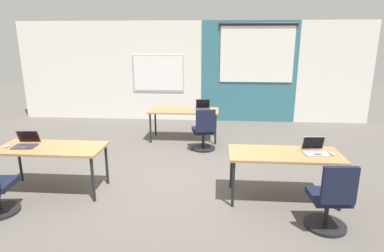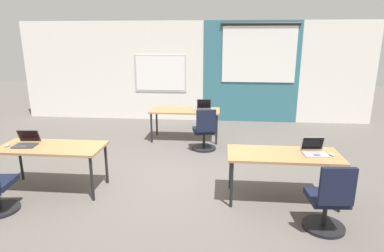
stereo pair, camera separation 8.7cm
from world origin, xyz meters
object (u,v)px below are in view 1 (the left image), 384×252
object	(u,v)px
mouse_near_left_end	(7,146)
chair_far_right	(204,133)
laptop_near_right_end	(315,150)
laptop_near_left_end	(26,143)
desk_far_center	(184,112)
mouse_far_right	(193,109)
laptop_far_right	(203,108)
mouse_near_right_end	(332,154)
desk_near_left	(51,151)
chair_near_right_end	(330,203)
desk_near_right	(284,157)

from	to	relation	value
mouse_near_left_end	chair_far_right	size ratio (longest dim) A/B	0.12
laptop_near_right_end	laptop_near_left_end	bearing A→B (deg)	174.62
desk_far_center	mouse_far_right	distance (m)	0.23
laptop_far_right	mouse_near_left_end	bearing A→B (deg)	-141.51
laptop_near_left_end	laptop_near_right_end	distance (m)	4.33
mouse_far_right	desk_far_center	bearing A→B (deg)	-171.50
mouse_near_right_end	chair_far_right	bearing A→B (deg)	132.34
laptop_near_right_end	mouse_near_right_end	world-z (taller)	laptop_near_right_end
laptop_near_left_end	laptop_near_right_end	size ratio (longest dim) A/B	1.01
laptop_near_left_end	laptop_near_right_end	world-z (taller)	laptop_near_right_end
mouse_far_right	chair_far_right	bearing A→B (deg)	-69.34
mouse_far_right	mouse_near_right_end	bearing A→B (deg)	-52.39
desk_far_center	mouse_near_right_end	bearing A→B (deg)	-49.48
mouse_far_right	chair_far_right	world-z (taller)	chair_far_right
mouse_near_right_end	laptop_near_right_end	bearing A→B (deg)	167.89
desk_far_center	desk_near_left	bearing A→B (deg)	-122.01
mouse_near_right_end	laptop_near_left_end	bearing A→B (deg)	179.62
laptop_near_left_end	chair_near_right_end	distance (m)	4.41
laptop_near_right_end	chair_far_right	bearing A→B (deg)	123.79
laptop_far_right	mouse_near_right_end	size ratio (longest dim) A/B	3.25
mouse_far_right	mouse_near_right_end	xyz separation A→B (m)	(2.20, -2.85, 0.00)
laptop_near_left_end	chair_far_right	xyz separation A→B (m)	(2.65, 2.07, -0.39)
desk_far_center	chair_near_right_end	size ratio (longest dim) A/B	1.74
mouse_near_left_end	chair_near_right_end	distance (m)	4.64
desk_near_right	mouse_far_right	bearing A→B (deg)	118.49
chair_far_right	laptop_near_left_end	bearing A→B (deg)	25.08
laptop_near_left_end	mouse_far_right	xyz separation A→B (m)	(2.36, 2.82, -0.03)
desk_far_center	chair_far_right	world-z (taller)	chair_far_right
mouse_far_right	mouse_near_right_end	distance (m)	3.60
desk_far_center	mouse_far_right	xyz separation A→B (m)	(0.21, 0.03, 0.08)
desk_near_left	mouse_far_right	size ratio (longest dim) A/B	14.97
desk_far_center	mouse_near_left_end	size ratio (longest dim) A/B	14.96
desk_near_right	desk_far_center	size ratio (longest dim) A/B	1.00
mouse_near_right_end	desk_near_left	bearing A→B (deg)	179.73
chair_far_right	chair_near_right_end	bearing A→B (deg)	107.25
desk_near_left	mouse_far_right	world-z (taller)	mouse_far_right
laptop_near_right_end	laptop_far_right	bearing A→B (deg)	116.15
desk_near_left	laptop_near_left_end	distance (m)	0.41
laptop_far_right	chair_near_right_end	size ratio (longest dim) A/B	0.39
laptop_far_right	chair_far_right	distance (m)	0.85
laptop_near_left_end	mouse_far_right	world-z (taller)	laptop_near_left_end
chair_near_right_end	laptop_near_left_end	bearing A→B (deg)	-14.19
desk_near_right	laptop_near_left_end	bearing A→B (deg)	179.85
mouse_near_right_end	chair_near_right_end	distance (m)	0.89
desk_near_right	laptop_near_right_end	size ratio (longest dim) A/B	4.48
desk_near_left	mouse_near_left_end	bearing A→B (deg)	-173.37
desk_near_left	laptop_near_right_end	size ratio (longest dim) A/B	4.48
desk_near_right	chair_near_right_end	size ratio (longest dim) A/B	1.74
desk_near_left	chair_far_right	distance (m)	3.07
laptop_near_left_end	desk_near_right	bearing A→B (deg)	-5.74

